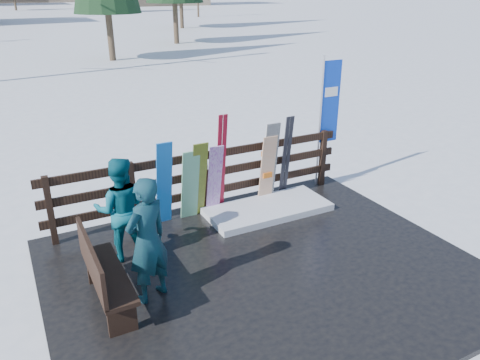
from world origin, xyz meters
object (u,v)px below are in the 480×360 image
snowboard_3 (215,180)px  snowboard_2 (199,180)px  snowboard_0 (164,184)px  snowboard_5 (267,169)px  person_back (121,209)px  bench (102,272)px  person_front (147,240)px  snowboard_1 (190,185)px  snowboard_4 (270,163)px  rental_flag (328,107)px

snowboard_3 → snowboard_2: bearing=180.0°
snowboard_0 → snowboard_5: snowboard_0 is taller
snowboard_3 → person_back: bearing=-159.4°
bench → person_front: 0.68m
snowboard_1 → person_front: (-1.30, -1.82, 0.20)m
snowboard_1 → person_back: size_ratio=0.83×
snowboard_5 → person_back: size_ratio=0.84×
snowboard_3 → person_front: 2.54m
bench → snowboard_4: (3.46, 1.75, 0.26)m
snowboard_3 → person_front: bearing=-133.9°
snowboard_2 → rental_flag: bearing=5.4°
snowboard_2 → person_front: person_front is taller
bench → person_back: (0.54, 1.07, 0.28)m
snowboard_0 → snowboard_5: size_ratio=1.17×
snowboard_0 → person_front: size_ratio=0.91×
snowboard_4 → rental_flag: 1.70m
snowboard_2 → person_front: 2.34m
snowboard_1 → snowboard_2: snowboard_2 is taller
rental_flag → person_back: (-4.38, -0.95, -0.81)m
snowboard_3 → snowboard_5: 1.07m
person_front → snowboard_5: bearing=-170.8°
snowboard_2 → person_back: person_back is taller
person_back → snowboard_5: bearing=-150.4°
snowboard_3 → snowboard_4: 1.13m
bench → rental_flag: (4.92, 2.02, 1.09)m
person_front → snowboard_3: bearing=-157.5°
snowboard_5 → rental_flag: 1.80m
bench → person_back: person_back is taller
snowboard_0 → rental_flag: bearing=4.4°
bench → snowboard_3: bearing=36.7°
snowboard_0 → bench: bearing=-129.2°
snowboard_4 → person_front: 3.41m
snowboard_2 → rental_flag: size_ratio=0.56×
bench → snowboard_1: snowboard_1 is taller
snowboard_0 → snowboard_1: 0.47m
snowboard_5 → person_front: size_ratio=0.78×
snowboard_1 → rental_flag: rental_flag is taller
snowboard_3 → snowboard_4: snowboard_4 is taller
snowboard_0 → snowboard_3: snowboard_0 is taller
bench → snowboard_3: 2.92m
snowboard_1 → rental_flag: bearing=5.1°
snowboard_0 → person_back: bearing=-142.7°
snowboard_0 → snowboard_1: bearing=0.0°
snowboard_3 → person_back: (-1.81, -0.68, 0.14)m
snowboard_3 → rental_flag: 2.76m
bench → snowboard_1: size_ratio=1.14×
snowboard_3 → rental_flag: bearing=6.0°
snowboard_5 → snowboard_3: bearing=180.0°
snowboard_0 → person_front: bearing=-114.7°
snowboard_2 → snowboard_5: (1.37, 0.00, -0.05)m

